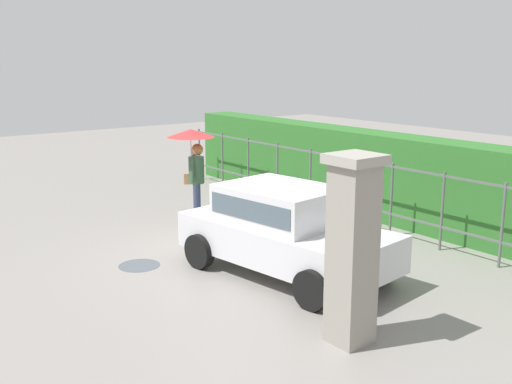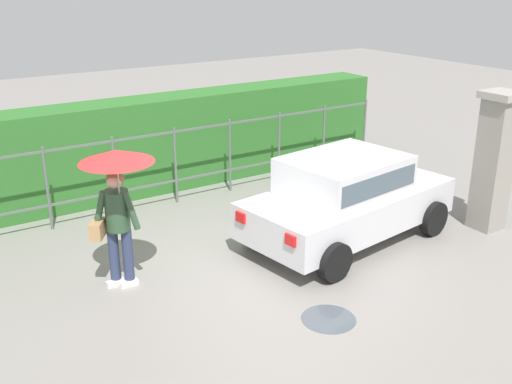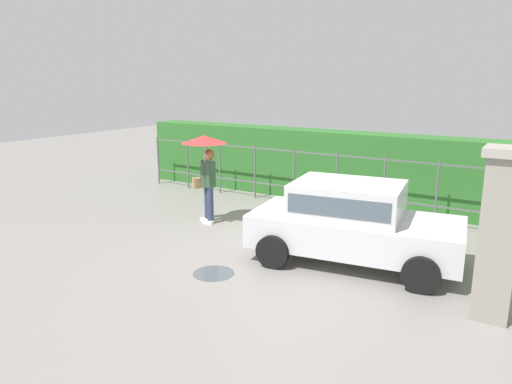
% 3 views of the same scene
% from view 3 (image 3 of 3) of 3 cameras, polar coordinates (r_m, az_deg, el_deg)
% --- Properties ---
extents(ground_plane, '(40.00, 40.00, 0.00)m').
position_cam_3_polar(ground_plane, '(9.52, 2.16, -6.76)').
color(ground_plane, gray).
extents(car, '(3.91, 2.27, 1.48)m').
position_cam_3_polar(car, '(8.77, 11.38, -3.27)').
color(car, silver).
rests_on(car, ground).
extents(pedestrian, '(1.02, 1.02, 2.05)m').
position_cam_3_polar(pedestrian, '(10.84, -6.03, 3.96)').
color(pedestrian, '#2D3856').
rests_on(pedestrian, ground).
extents(gate_pillar, '(0.60, 0.60, 2.42)m').
position_cam_3_polar(gate_pillar, '(7.26, 27.13, -4.45)').
color(gate_pillar, gray).
rests_on(gate_pillar, ground).
extents(fence_section, '(10.97, 0.05, 1.50)m').
position_cam_3_polar(fence_section, '(12.40, 7.03, 1.91)').
color(fence_section, '#59605B').
rests_on(fence_section, ground).
extents(hedge_row, '(11.92, 0.90, 1.90)m').
position_cam_3_polar(hedge_row, '(13.25, 8.84, 3.14)').
color(hedge_row, '#2D6B28').
rests_on(hedge_row, ground).
extents(puddle_near, '(0.72, 0.72, 0.00)m').
position_cam_3_polar(puddle_near, '(8.38, -5.11, -9.68)').
color(puddle_near, '#4C545B').
rests_on(puddle_near, ground).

